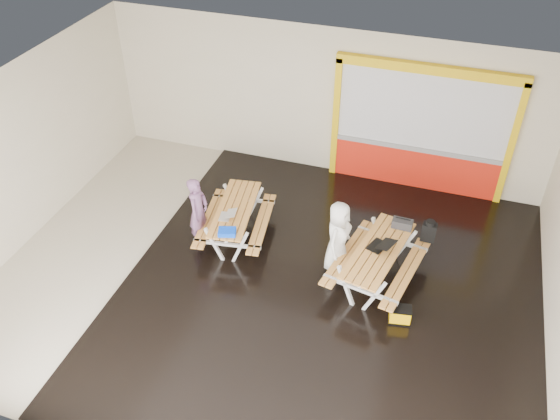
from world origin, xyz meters
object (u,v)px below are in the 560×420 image
(picnic_table_right, at_px, (378,257))
(toolbox, at_px, (402,224))
(backpack, at_px, (429,231))
(dark_case, at_px, (348,276))
(fluke_bag, at_px, (400,315))
(laptop_left, at_px, (227,215))
(blue_pouch, at_px, (227,232))
(picnic_table_left, at_px, (236,215))
(person_right, at_px, (338,237))
(person_left, at_px, (198,211))
(laptop_right, at_px, (381,245))

(picnic_table_right, relative_size, toolbox, 5.90)
(backpack, xyz_separation_m, dark_case, (-1.29, -1.04, -0.63))
(toolbox, bearing_deg, fluke_bag, -79.49)
(laptop_left, xyz_separation_m, blue_pouch, (0.19, -0.47, 0.00))
(blue_pouch, relative_size, backpack, 0.72)
(picnic_table_left, height_order, picnic_table_right, picnic_table_right)
(picnic_table_left, height_order, person_right, person_right)
(person_left, bearing_deg, laptop_right, -89.35)
(picnic_table_right, bearing_deg, picnic_table_left, 172.71)
(laptop_right, distance_m, toolbox, 0.76)
(laptop_right, xyz_separation_m, fluke_bag, (0.58, -0.92, -0.68))
(person_left, xyz_separation_m, laptop_right, (3.59, 0.03, 0.07))
(person_right, distance_m, dark_case, 0.81)
(laptop_right, bearing_deg, picnic_table_left, 173.58)
(picnic_table_right, xyz_separation_m, laptop_right, (0.02, 0.04, 0.25))
(picnic_table_left, xyz_separation_m, laptop_left, (-0.03, -0.32, 0.23))
(person_left, height_order, person_right, person_right)
(person_right, distance_m, laptop_right, 0.80)
(picnic_table_right, relative_size, fluke_bag, 5.56)
(picnic_table_left, relative_size, person_left, 1.42)
(laptop_left, relative_size, fluke_bag, 0.90)
(laptop_left, height_order, dark_case, laptop_left)
(toolbox, relative_size, backpack, 0.85)
(laptop_left, xyz_separation_m, dark_case, (2.48, -0.20, -0.70))
(person_left, xyz_separation_m, backpack, (4.37, 0.88, -0.06))
(person_left, xyz_separation_m, person_right, (2.80, 0.06, 0.04))
(person_right, distance_m, blue_pouch, 2.07)
(person_left, bearing_deg, laptop_left, -85.42)
(picnic_table_right, height_order, toolbox, toolbox)
(laptop_left, distance_m, backpack, 3.87)
(picnic_table_left, height_order, fluke_bag, picnic_table_left)
(backpack, bearing_deg, blue_pouch, -160.01)
(person_right, distance_m, backpack, 1.78)
(laptop_left, xyz_separation_m, toolbox, (3.27, 0.69, 0.08))
(picnic_table_right, height_order, blue_pouch, blue_pouch)
(laptop_left, bearing_deg, person_right, 0.32)
(person_left, relative_size, blue_pouch, 4.56)
(person_right, bearing_deg, picnic_table_right, -88.01)
(laptop_left, distance_m, blue_pouch, 0.51)
(laptop_right, bearing_deg, picnic_table_right, -117.00)
(picnic_table_left, bearing_deg, blue_pouch, -78.87)
(dark_case, bearing_deg, picnic_table_right, 16.44)
(picnic_table_left, height_order, blue_pouch, blue_pouch)
(picnic_table_right, bearing_deg, laptop_right, 63.00)
(person_right, relative_size, blue_pouch, 4.51)
(laptop_left, bearing_deg, fluke_bag, -14.68)
(picnic_table_left, relative_size, laptop_right, 3.86)
(laptop_left, xyz_separation_m, fluke_bag, (3.58, -0.94, -0.62))
(person_right, height_order, dark_case, person_right)
(picnic_table_right, relative_size, person_right, 1.56)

